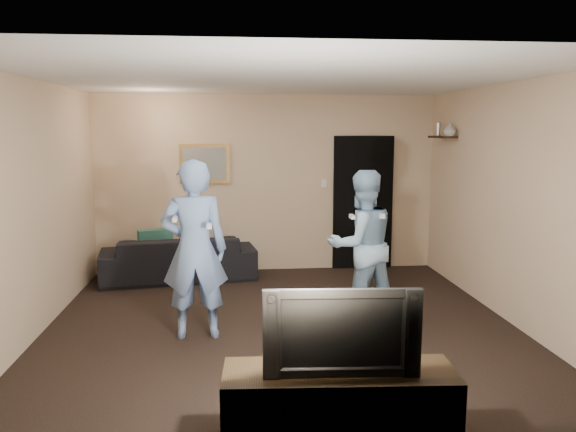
{
  "coord_description": "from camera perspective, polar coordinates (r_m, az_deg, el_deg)",
  "views": [
    {
      "loc": [
        -0.49,
        -5.76,
        2.09
      ],
      "look_at": [
        0.1,
        0.3,
        1.15
      ],
      "focal_mm": 35.0,
      "sensor_mm": 36.0,
      "label": 1
    }
  ],
  "objects": [
    {
      "name": "ground",
      "position": [
        6.15,
        -0.68,
        -11.1
      ],
      "size": [
        5.0,
        5.0,
        0.0
      ],
      "primitive_type": "plane",
      "color": "black",
      "rests_on": "ground"
    },
    {
      "name": "ceiling",
      "position": [
        5.81,
        -0.73,
        13.82
      ],
      "size": [
        5.0,
        5.0,
        0.04
      ],
      "primitive_type": "cube",
      "color": "silver",
      "rests_on": "wall_back"
    },
    {
      "name": "wall_back",
      "position": [
        8.31,
        -2.18,
        3.31
      ],
      "size": [
        5.0,
        0.04,
        2.6
      ],
      "primitive_type": "cube",
      "color": "tan",
      "rests_on": "ground"
    },
    {
      "name": "wall_front",
      "position": [
        3.39,
        2.93,
        -4.68
      ],
      "size": [
        5.0,
        0.04,
        2.6
      ],
      "primitive_type": "cube",
      "color": "tan",
      "rests_on": "ground"
    },
    {
      "name": "wall_left",
      "position": [
        6.15,
        -24.59,
        0.6
      ],
      "size": [
        0.04,
        5.0,
        2.6
      ],
      "primitive_type": "cube",
      "color": "tan",
      "rests_on": "ground"
    },
    {
      "name": "wall_right",
      "position": [
        6.54,
        21.69,
        1.21
      ],
      "size": [
        0.04,
        5.0,
        2.6
      ],
      "primitive_type": "cube",
      "color": "tan",
      "rests_on": "ground"
    },
    {
      "name": "sofa",
      "position": [
        8.07,
        -11.04,
        -4.14
      ],
      "size": [
        2.22,
        1.12,
        0.62
      ],
      "primitive_type": "imported",
      "rotation": [
        0.0,
        0.0,
        3.28
      ],
      "color": "black",
      "rests_on": "ground"
    },
    {
      "name": "throw_pillow",
      "position": [
        8.07,
        -13.3,
        -2.98
      ],
      "size": [
        0.49,
        0.3,
        0.47
      ],
      "primitive_type": "cube",
      "rotation": [
        0.0,
        0.0,
        0.34
      ],
      "color": "#194C42",
      "rests_on": "sofa"
    },
    {
      "name": "painting_frame",
      "position": [
        8.26,
        -8.46,
        5.27
      ],
      "size": [
        0.72,
        0.05,
        0.57
      ],
      "primitive_type": "cube",
      "color": "olive",
      "rests_on": "wall_back"
    },
    {
      "name": "painting_canvas",
      "position": [
        8.23,
        -8.46,
        5.26
      ],
      "size": [
        0.62,
        0.01,
        0.47
      ],
      "primitive_type": "cube",
      "color": "slate",
      "rests_on": "painting_frame"
    },
    {
      "name": "doorway",
      "position": [
        8.53,
        7.61,
        1.35
      ],
      "size": [
        0.9,
        0.06,
        2.0
      ],
      "primitive_type": "cube",
      "color": "black",
      "rests_on": "ground"
    },
    {
      "name": "light_switch",
      "position": [
        8.38,
        3.65,
        3.34
      ],
      "size": [
        0.08,
        0.02,
        0.12
      ],
      "primitive_type": "cube",
      "color": "silver",
      "rests_on": "wall_back"
    },
    {
      "name": "wall_shelf",
      "position": [
        8.09,
        15.41,
        7.75
      ],
      "size": [
        0.2,
        0.6,
        0.03
      ],
      "primitive_type": "cube",
      "color": "black",
      "rests_on": "wall_right"
    },
    {
      "name": "shelf_vase",
      "position": [
        7.86,
        16.11,
        8.43
      ],
      "size": [
        0.19,
        0.19,
        0.17
      ],
      "primitive_type": "imported",
      "rotation": [
        0.0,
        0.0,
        -0.22
      ],
      "color": "#ADADB2",
      "rests_on": "wall_shelf"
    },
    {
      "name": "shelf_figurine",
      "position": [
        8.25,
        15.03,
        8.51
      ],
      "size": [
        0.06,
        0.06,
        0.18
      ],
      "primitive_type": "cylinder",
      "color": "silver",
      "rests_on": "wall_shelf"
    },
    {
      "name": "tv_console",
      "position": [
        3.96,
        5.19,
        -18.96
      ],
      "size": [
        1.56,
        0.59,
        0.55
      ],
      "primitive_type": "cube",
      "rotation": [
        0.0,
        0.0,
        -0.06
      ],
      "color": "black",
      "rests_on": "ground"
    },
    {
      "name": "television",
      "position": [
        3.73,
        5.32,
        -11.27
      ],
      "size": [
        1.01,
        0.19,
        0.58
      ],
      "primitive_type": "imported",
      "rotation": [
        0.0,
        0.0,
        -0.06
      ],
      "color": "black",
      "rests_on": "tv_console"
    },
    {
      "name": "wii_player_left",
      "position": [
        5.69,
        -9.48,
        -3.39
      ],
      "size": [
        0.67,
        0.52,
        1.81
      ],
      "color": "#789AD1",
      "rests_on": "ground"
    },
    {
      "name": "wii_player_right",
      "position": [
        6.27,
        7.48,
        -2.91
      ],
      "size": [
        0.94,
        0.81,
        1.66
      ],
      "color": "#94B9D7",
      "rests_on": "ground"
    }
  ]
}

